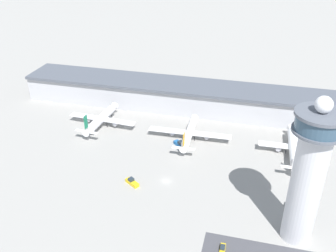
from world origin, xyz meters
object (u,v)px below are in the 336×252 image
at_px(airplane_gate_bravo, 189,133).
at_px(car_maroon_suv, 223,248).
at_px(service_truck_fuel, 132,182).
at_px(airplane_gate_charlie, 294,147).
at_px(airplane_gate_alpha, 101,119).
at_px(service_truck_catering, 293,206).
at_px(service_truck_baggage, 180,144).
at_px(control_tower, 309,172).

bearing_deg(airplane_gate_bravo, car_maroon_suv, -69.40).
bearing_deg(service_truck_fuel, airplane_gate_charlie, 31.43).
height_order(airplane_gate_alpha, service_truck_catering, airplane_gate_alpha).
relative_size(service_truck_fuel, car_maroon_suv, 1.62).
distance_m(airplane_gate_bravo, car_maroon_suv, 71.79).
bearing_deg(service_truck_baggage, service_truck_fuel, -110.31).
bearing_deg(control_tower, airplane_gate_charlie, 89.09).
xyz_separation_m(control_tower, service_truck_fuel, (-64.93, 13.49, -26.29)).
bearing_deg(airplane_gate_bravo, service_truck_baggage, -115.74).
relative_size(airplane_gate_alpha, service_truck_fuel, 5.40).
bearing_deg(airplane_gate_charlie, service_truck_fuel, -148.57).
relative_size(airplane_gate_bravo, service_truck_baggage, 5.93).
bearing_deg(service_truck_baggage, airplane_gate_bravo, 64.26).
bearing_deg(service_truck_catering, control_tower, -89.57).
bearing_deg(airplane_gate_alpha, service_truck_catering, -23.41).
bearing_deg(airplane_gate_charlie, control_tower, -90.91).
xyz_separation_m(airplane_gate_alpha, airplane_gate_bravo, (48.13, -2.48, -0.31)).
bearing_deg(airplane_gate_bravo, airplane_gate_charlie, -0.97).
xyz_separation_m(airplane_gate_alpha, service_truck_fuel, (32.17, -43.53, -3.71)).
relative_size(airplane_gate_charlie, service_truck_baggage, 5.49).
height_order(airplane_gate_bravo, car_maroon_suv, airplane_gate_bravo).
distance_m(airplane_gate_bravo, service_truck_catering, 62.93).
bearing_deg(service_truck_catering, service_truck_fuel, -178.65).
bearing_deg(control_tower, airplane_gate_bravo, 131.93).
bearing_deg(airplane_gate_charlie, airplane_gate_alpha, 178.06).
xyz_separation_m(airplane_gate_alpha, airplane_gate_charlie, (97.95, -3.32, -0.40)).
height_order(airplane_gate_alpha, service_truck_baggage, airplane_gate_alpha).
height_order(airplane_gate_alpha, airplane_gate_bravo, airplane_gate_alpha).
xyz_separation_m(service_truck_catering, service_truck_fuel, (-64.82, -1.53, 0.01)).
height_order(airplane_gate_alpha, car_maroon_suv, airplane_gate_alpha).
bearing_deg(service_truck_fuel, service_truck_catering, 1.35).
distance_m(service_truck_fuel, service_truck_baggage, 36.47).
xyz_separation_m(airplane_gate_bravo, airplane_gate_charlie, (49.83, -0.84, -0.09)).
bearing_deg(car_maroon_suv, service_truck_fuel, 147.67).
relative_size(airplane_gate_bravo, airplane_gate_charlie, 1.08).
distance_m(control_tower, airplane_gate_alpha, 114.85).
xyz_separation_m(airplane_gate_charlie, car_maroon_suv, (-24.60, -66.27, -3.71)).
bearing_deg(airplane_gate_alpha, service_truck_fuel, -53.53).
height_order(airplane_gate_charlie, service_truck_catering, airplane_gate_charlie).
distance_m(service_truck_baggage, car_maroon_suv, 66.68).
height_order(airplane_gate_charlie, service_truck_fuel, airplane_gate_charlie).
bearing_deg(control_tower, service_truck_fuel, 168.26).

